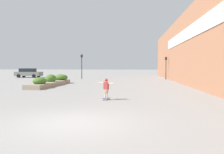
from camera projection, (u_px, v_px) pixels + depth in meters
ground_plane at (70, 123)px, 7.24m from camera, size 300.00×300.00×0.00m
building_wall_right at (186, 48)px, 23.03m from camera, size 0.67×47.82×7.62m
planter_box at (52, 82)px, 21.94m from camera, size 1.54×8.48×1.12m
skateboard at (106, 99)px, 12.31m from camera, size 0.47×0.63×0.09m
skateboarder at (106, 86)px, 12.28m from camera, size 0.94×0.57×1.11m
car_leftmost at (28, 73)px, 38.47m from camera, size 4.47×2.06×1.61m
car_center_left at (223, 74)px, 35.15m from camera, size 4.11×1.97×1.36m
traffic_light_left at (82, 62)px, 33.52m from camera, size 0.28×0.30×3.79m
traffic_light_right at (166, 64)px, 32.42m from camera, size 0.28×0.30×3.36m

